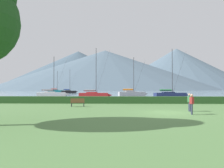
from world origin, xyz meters
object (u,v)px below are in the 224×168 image
(sailboat_slip_5, at_px, (69,92))
(person_standing_walker, at_px, (190,101))
(sailboat_slip_7, at_px, (94,95))
(park_bench_under_tree, at_px, (78,102))
(sailboat_slip_6, at_px, (132,93))
(sailboat_slip_1, at_px, (52,94))
(sailboat_slip_3, at_px, (56,91))
(sailboat_slip_4, at_px, (170,95))
(person_seated_viewer, at_px, (192,102))

(sailboat_slip_5, xyz_separation_m, person_standing_walker, (28.97, -74.77, 0.34))
(sailboat_slip_7, xyz_separation_m, park_bench_under_tree, (0.97, -24.40, -0.13))
(person_standing_walker, bearing_deg, sailboat_slip_6, 85.23)
(sailboat_slip_5, bearing_deg, sailboat_slip_6, -71.94)
(sailboat_slip_5, relative_size, sailboat_slip_7, 0.94)
(sailboat_slip_1, bearing_deg, sailboat_slip_3, 88.65)
(sailboat_slip_1, height_order, sailboat_slip_3, sailboat_slip_3)
(sailboat_slip_4, bearing_deg, sailboat_slip_1, 164.22)
(sailboat_slip_6, bearing_deg, sailboat_slip_4, -62.56)
(sailboat_slip_4, xyz_separation_m, park_bench_under_tree, (-16.46, -23.95, -0.15))
(sailboat_slip_7, distance_m, person_standing_walker, 31.49)
(sailboat_slip_3, height_order, person_standing_walker, sailboat_slip_3)
(park_bench_under_tree, bearing_deg, sailboat_slip_4, 50.38)
(sailboat_slip_3, relative_size, person_seated_viewer, 6.61)
(sailboat_slip_4, xyz_separation_m, person_standing_walker, (-5.30, -28.61, 0.29))
(sailboat_slip_4, height_order, sailboat_slip_6, sailboat_slip_4)
(person_seated_viewer, bearing_deg, person_standing_walker, 90.44)
(sailboat_slip_1, relative_size, person_standing_walker, 6.10)
(sailboat_slip_5, bearing_deg, sailboat_slip_3, 112.59)
(sailboat_slip_7, bearing_deg, person_seated_viewer, -72.71)
(sailboat_slip_5, distance_m, sailboat_slip_6, 44.52)
(sailboat_slip_1, bearing_deg, person_seated_viewer, -73.94)
(sailboat_slip_6, relative_size, person_seated_viewer, 6.51)
(park_bench_under_tree, height_order, person_seated_viewer, person_seated_viewer)
(sailboat_slip_6, bearing_deg, park_bench_under_tree, -114.66)
(sailboat_slip_7, relative_size, person_standing_walker, 6.94)
(sailboat_slip_6, bearing_deg, sailboat_slip_5, 115.30)
(sailboat_slip_6, distance_m, person_seated_viewer, 41.07)
(sailboat_slip_4, relative_size, person_seated_viewer, 6.74)
(person_standing_walker, bearing_deg, sailboat_slip_1, 116.61)
(park_bench_under_tree, relative_size, person_seated_viewer, 0.97)
(sailboat_slip_3, height_order, park_bench_under_tree, sailboat_slip_3)
(sailboat_slip_3, height_order, person_seated_viewer, sailboat_slip_3)
(person_seated_viewer, bearing_deg, park_bench_under_tree, 161.88)
(sailboat_slip_3, height_order, sailboat_slip_5, sailboat_slip_3)
(park_bench_under_tree, relative_size, person_standing_walker, 0.97)
(sailboat_slip_6, relative_size, park_bench_under_tree, 6.71)
(person_standing_walker, bearing_deg, sailboat_slip_3, 105.16)
(sailboat_slip_3, bearing_deg, sailboat_slip_6, -56.43)
(sailboat_slip_4, height_order, park_bench_under_tree, sailboat_slip_4)
(sailboat_slip_5, relative_size, park_bench_under_tree, 6.74)
(person_standing_walker, bearing_deg, sailboat_slip_5, 102.37)
(person_standing_walker, bearing_deg, person_seated_viewer, -113.17)
(sailboat_slip_4, distance_m, sailboat_slip_6, 12.98)
(sailboat_slip_6, xyz_separation_m, person_seated_viewer, (2.18, -41.01, 0.28))
(park_bench_under_tree, xyz_separation_m, person_standing_walker, (11.16, -4.65, 0.44))
(sailboat_slip_1, xyz_separation_m, sailboat_slip_6, (20.42, 6.24, 0.04))
(park_bench_under_tree, xyz_separation_m, person_seated_viewer, (10.60, -6.86, 0.44))
(park_bench_under_tree, bearing_deg, sailboat_slip_7, 87.16)
(sailboat_slip_3, relative_size, person_standing_walker, 6.61)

